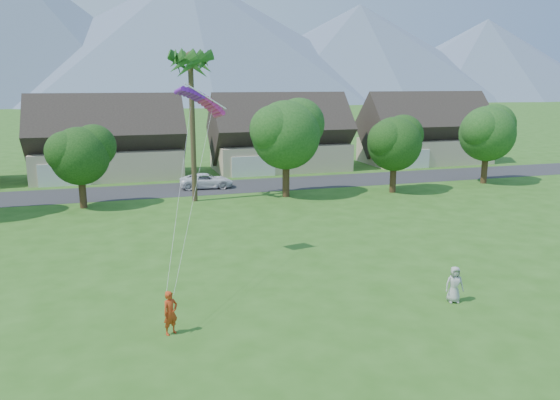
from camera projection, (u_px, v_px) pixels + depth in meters
name	position (u px, v px, depth m)	size (l,w,h in m)	color
ground	(357.00, 352.00, 20.56)	(500.00, 500.00, 0.00)	#2D6019
street	(208.00, 188.00, 52.36)	(90.00, 7.00, 0.01)	#2D2D30
kite_flyer	(170.00, 313.00, 21.87)	(0.66, 0.43, 1.81)	#C13A16
watcher	(454.00, 284.00, 25.08)	(0.83, 0.54, 1.71)	#AFAEAB
parked_car	(206.00, 181.00, 52.18)	(2.33, 5.06, 1.41)	white
mountain_ridge	(149.00, 41.00, 260.52)	(540.00, 240.00, 70.00)	slate
houses_row	(198.00, 142.00, 60.18)	(72.75, 8.19, 8.86)	beige
tree_row	(204.00, 144.00, 45.31)	(62.27, 6.67, 8.45)	#47301C
fan_palm	(190.00, 59.00, 44.14)	(3.00, 3.00, 13.80)	#4C3D26
parafoil_kite	(202.00, 99.00, 29.54)	(2.90, 1.21, 0.50)	purple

